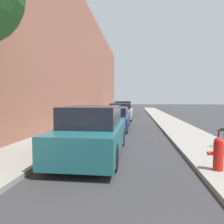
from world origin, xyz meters
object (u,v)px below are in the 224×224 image
at_px(parked_car_silver, 121,112).
at_px(parked_car_black, 123,108).
at_px(fire_hydrant, 218,153).
at_px(parked_car_navy, 114,118).
at_px(parked_car_teal, 94,132).

height_order(parked_car_silver, parked_car_black, parked_car_black).
bearing_deg(fire_hydrant, parked_car_navy, 114.29).
distance_m(parked_car_silver, fire_hydrant, 12.89).
distance_m(parked_car_navy, fire_hydrant, 7.58).
relative_size(parked_car_teal, fire_hydrant, 5.81).
height_order(parked_car_teal, parked_car_navy, parked_car_teal).
bearing_deg(parked_car_silver, parked_car_teal, -89.94).
relative_size(parked_car_teal, parked_car_black, 1.05).
relative_size(parked_car_silver, fire_hydrant, 5.79).
xyz_separation_m(parked_car_silver, fire_hydrant, (3.13, -12.50, -0.17)).
bearing_deg(parked_car_navy, fire_hydrant, -65.71).
height_order(parked_car_silver, fire_hydrant, parked_car_silver).
bearing_deg(parked_car_teal, fire_hydrant, -23.36).
bearing_deg(fire_hydrant, parked_car_silver, 104.07).
relative_size(parked_car_navy, parked_car_black, 1.12).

